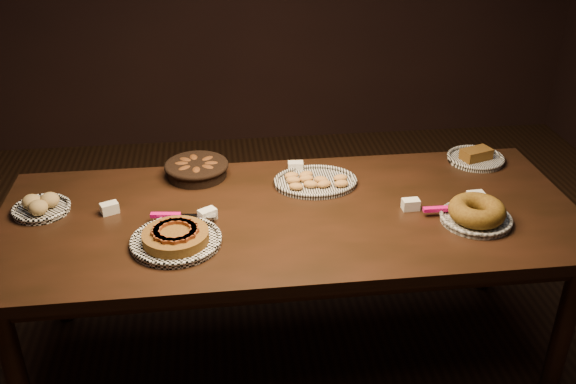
{
  "coord_description": "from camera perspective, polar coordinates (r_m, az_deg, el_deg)",
  "views": [
    {
      "loc": [
        -0.29,
        -2.27,
        2.08
      ],
      "look_at": [
        -0.0,
        0.05,
        0.82
      ],
      "focal_mm": 40.0,
      "sensor_mm": 36.0,
      "label": 1
    }
  ],
  "objects": [
    {
      "name": "loaf_plate",
      "position": [
        3.2,
        16.35,
        2.97
      ],
      "size": [
        0.27,
        0.27,
        0.06
      ],
      "rotation": [
        0.0,
        0.0,
        0.32
      ],
      "color": "black",
      "rests_on": "buffet_table"
    },
    {
      "name": "madeleine_platter",
      "position": [
        2.86,
        2.4,
        0.95
      ],
      "size": [
        0.37,
        0.3,
        0.04
      ],
      "rotation": [
        0.0,
        0.0,
        0.07
      ],
      "color": "black",
      "rests_on": "buffet_table"
    },
    {
      "name": "tent_cards",
      "position": [
        2.71,
        1.19,
        -0.47
      ],
      "size": [
        1.61,
        0.46,
        0.04
      ],
      "color": "white",
      "rests_on": "buffet_table"
    },
    {
      "name": "buffet_table",
      "position": [
        2.68,
        0.22,
        -3.2
      ],
      "size": [
        2.4,
        1.0,
        0.75
      ],
      "color": "black",
      "rests_on": "ground"
    },
    {
      "name": "croissant_basket",
      "position": [
        2.95,
        -8.13,
        2.13
      ],
      "size": [
        0.29,
        0.29,
        0.07
      ],
      "rotation": [
        0.0,
        0.0,
        -0.01
      ],
      "color": "black",
      "rests_on": "buffet_table"
    },
    {
      "name": "bundt_cake_plate",
      "position": [
        2.67,
        16.39,
        -1.83
      ],
      "size": [
        0.34,
        0.29,
        0.09
      ],
      "rotation": [
        0.0,
        0.0,
        0.32
      ],
      "color": "black",
      "rests_on": "buffet_table"
    },
    {
      "name": "ground",
      "position": [
        3.09,
        0.19,
        -13.94
      ],
      "size": [
        5.0,
        5.0,
        0.0
      ],
      "primitive_type": "plane",
      "color": "black",
      "rests_on": "ground"
    },
    {
      "name": "bread_roll_plate",
      "position": [
        2.83,
        -21.12,
        -1.19
      ],
      "size": [
        0.24,
        0.24,
        0.08
      ],
      "rotation": [
        0.0,
        0.0,
        0.02
      ],
      "color": "white",
      "rests_on": "buffet_table"
    },
    {
      "name": "apple_tart_plate",
      "position": [
        2.47,
        -9.94,
        -4.06
      ],
      "size": [
        0.35,
        0.36,
        0.07
      ],
      "rotation": [
        0.0,
        0.0,
        0.37
      ],
      "color": "white",
      "rests_on": "buffet_table"
    }
  ]
}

